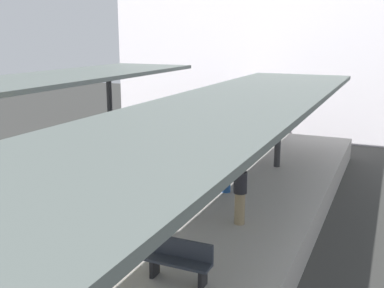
{
  "coord_description": "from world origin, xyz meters",
  "views": [
    {
      "loc": [
        7.73,
        -9.2,
        5.95
      ],
      "look_at": [
        0.98,
        5.96,
        2.0
      ],
      "focal_mm": 42.79,
      "sensor_mm": 36.0,
      "label": 1
    }
  ],
  "objects_px": {
    "commuter_train": "(189,139)",
    "platform_sign": "(99,205)",
    "passenger_near_bench": "(227,167)",
    "platform_bench": "(179,259)",
    "passenger_mid_platform": "(240,193)"
  },
  "relations": [
    {
      "from": "commuter_train",
      "to": "passenger_mid_platform",
      "type": "distance_m",
      "value": 7.33
    },
    {
      "from": "passenger_near_bench",
      "to": "passenger_mid_platform",
      "type": "relative_size",
      "value": 0.97
    },
    {
      "from": "platform_sign",
      "to": "commuter_train",
      "type": "bearing_deg",
      "value": 104.12
    },
    {
      "from": "platform_bench",
      "to": "platform_sign",
      "type": "xyz_separation_m",
      "value": [
        -1.51,
        -0.61,
        1.16
      ]
    },
    {
      "from": "passenger_mid_platform",
      "to": "platform_sign",
      "type": "bearing_deg",
      "value": -113.97
    },
    {
      "from": "platform_sign",
      "to": "passenger_mid_platform",
      "type": "xyz_separation_m",
      "value": [
        1.73,
        3.89,
        -0.75
      ]
    },
    {
      "from": "commuter_train",
      "to": "platform_sign",
      "type": "distance_m",
      "value": 10.23
    },
    {
      "from": "commuter_train",
      "to": "platform_bench",
      "type": "bearing_deg",
      "value": -66.71
    },
    {
      "from": "commuter_train",
      "to": "passenger_near_bench",
      "type": "xyz_separation_m",
      "value": [
        3.01,
        -3.72,
        0.11
      ]
    },
    {
      "from": "platform_sign",
      "to": "passenger_near_bench",
      "type": "distance_m",
      "value": 6.23
    },
    {
      "from": "platform_bench",
      "to": "passenger_mid_platform",
      "type": "height_order",
      "value": "passenger_mid_platform"
    },
    {
      "from": "commuter_train",
      "to": "platform_sign",
      "type": "relative_size",
      "value": 6.74
    },
    {
      "from": "platform_bench",
      "to": "passenger_near_bench",
      "type": "relative_size",
      "value": 0.86
    },
    {
      "from": "platform_sign",
      "to": "passenger_near_bench",
      "type": "bearing_deg",
      "value": 85.11
    },
    {
      "from": "passenger_near_bench",
      "to": "passenger_mid_platform",
      "type": "height_order",
      "value": "passenger_mid_platform"
    }
  ]
}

